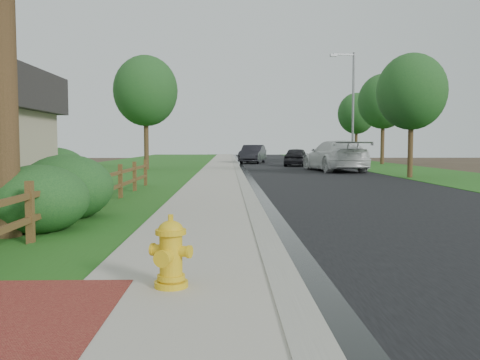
{
  "coord_description": "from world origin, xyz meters",
  "views": [
    {
      "loc": [
        -0.28,
        -5.74,
        1.71
      ],
      "look_at": [
        0.01,
        5.95,
        0.89
      ],
      "focal_mm": 38.0,
      "sensor_mm": 36.0,
      "label": 1
    }
  ],
  "objects_px": {
    "white_suv": "(335,156)",
    "streetlight": "(351,103)",
    "fire_hydrant": "(171,254)",
    "ranch_fence": "(89,190)",
    "dark_car_mid": "(297,157)"
  },
  "relations": [
    {
      "from": "ranch_fence",
      "to": "white_suv",
      "type": "xyz_separation_m",
      "value": [
        10.15,
        19.97,
        0.37
      ]
    },
    {
      "from": "fire_hydrant",
      "to": "white_suv",
      "type": "distance_m",
      "value": 27.5
    },
    {
      "from": "ranch_fence",
      "to": "fire_hydrant",
      "type": "xyz_separation_m",
      "value": [
        2.68,
        -6.49,
        -0.14
      ]
    },
    {
      "from": "ranch_fence",
      "to": "white_suv",
      "type": "distance_m",
      "value": 22.41
    },
    {
      "from": "fire_hydrant",
      "to": "dark_car_mid",
      "type": "xyz_separation_m",
      "value": [
        6.08,
        34.16,
        0.26
      ]
    },
    {
      "from": "streetlight",
      "to": "fire_hydrant",
      "type": "bearing_deg",
      "value": -107.17
    },
    {
      "from": "dark_car_mid",
      "to": "fire_hydrant",
      "type": "bearing_deg",
      "value": 94.0
    },
    {
      "from": "white_suv",
      "to": "streetlight",
      "type": "height_order",
      "value": "streetlight"
    },
    {
      "from": "ranch_fence",
      "to": "streetlight",
      "type": "bearing_deg",
      "value": 63.31
    },
    {
      "from": "white_suv",
      "to": "dark_car_mid",
      "type": "bearing_deg",
      "value": -87.24
    },
    {
      "from": "fire_hydrant",
      "to": "streetlight",
      "type": "distance_m",
      "value": 32.35
    },
    {
      "from": "fire_hydrant",
      "to": "dark_car_mid",
      "type": "relative_size",
      "value": 0.2
    },
    {
      "from": "white_suv",
      "to": "fire_hydrant",
      "type": "bearing_deg",
      "value": 66.73
    },
    {
      "from": "ranch_fence",
      "to": "dark_car_mid",
      "type": "distance_m",
      "value": 29.02
    },
    {
      "from": "fire_hydrant",
      "to": "streetlight",
      "type": "relative_size",
      "value": 0.1
    }
  ]
}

